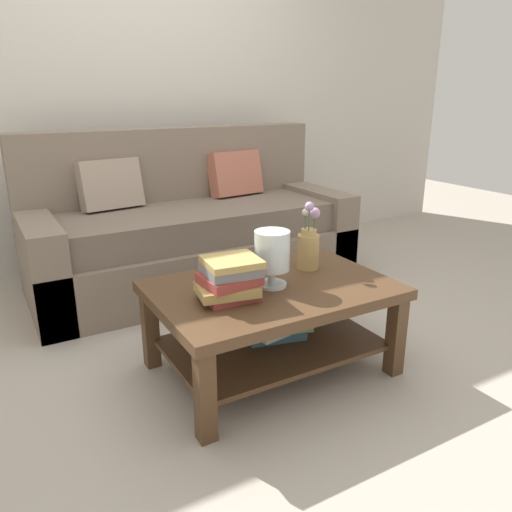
{
  "coord_description": "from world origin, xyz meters",
  "views": [
    {
      "loc": [
        -1.16,
        -2.26,
        1.31
      ],
      "look_at": [
        -0.01,
        -0.26,
        0.54
      ],
      "focal_mm": 35.16,
      "sensor_mm": 36.0,
      "label": 1
    }
  ],
  "objects": [
    {
      "name": "book_stack_main",
      "position": [
        -0.25,
        -0.45,
        0.54
      ],
      "size": [
        0.29,
        0.24,
        0.18
      ],
      "color": "#993833",
      "rests_on": "coffee_table"
    },
    {
      "name": "ground_plane",
      "position": [
        0.0,
        0.0,
        0.0
      ],
      "size": [
        10.0,
        10.0,
        0.0
      ],
      "primitive_type": "plane",
      "color": "#ADA393"
    },
    {
      "name": "couch",
      "position": [
        0.12,
        0.91,
        0.36
      ],
      "size": [
        2.18,
        0.9,
        1.06
      ],
      "color": "#7A6B5B",
      "rests_on": "ground"
    },
    {
      "name": "back_wall",
      "position": [
        0.0,
        1.65,
        1.35
      ],
      "size": [
        6.4,
        0.12,
        2.7
      ],
      "primitive_type": "cube",
      "color": "beige",
      "rests_on": "ground"
    },
    {
      "name": "flower_pitcher",
      "position": [
        0.27,
        -0.3,
        0.56
      ],
      "size": [
        0.11,
        0.11,
        0.35
      ],
      "color": "tan",
      "rests_on": "coffee_table"
    },
    {
      "name": "coffee_table",
      "position": [
        -0.01,
        -0.4,
        0.32
      ],
      "size": [
        1.1,
        0.76,
        0.44
      ],
      "color": "#4C331E",
      "rests_on": "ground"
    },
    {
      "name": "glass_hurricane_vase",
      "position": [
        -0.02,
        -0.41,
        0.6
      ],
      "size": [
        0.16,
        0.16,
        0.26
      ],
      "color": "silver",
      "rests_on": "coffee_table"
    }
  ]
}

